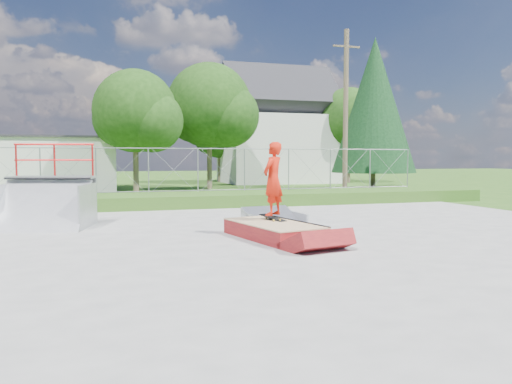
# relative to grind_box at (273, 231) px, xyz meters

# --- Properties ---
(ground) EXTENTS (120.00, 120.00, 0.00)m
(ground) POSITION_rel_grind_box_xyz_m (-0.00, -1.10, -0.20)
(ground) COLOR #2C5718
(ground) RESTS_ON ground
(concrete_pad) EXTENTS (20.00, 16.00, 0.04)m
(concrete_pad) POSITION_rel_grind_box_xyz_m (-0.00, -1.10, -0.18)
(concrete_pad) COLOR gray
(concrete_pad) RESTS_ON ground
(grass_berm) EXTENTS (24.00, 3.00, 0.50)m
(grass_berm) POSITION_rel_grind_box_xyz_m (-0.00, 8.40, 0.05)
(grass_berm) COLOR #2C5718
(grass_berm) RESTS_ON ground
(grind_box) EXTENTS (1.82, 2.89, 0.40)m
(grind_box) POSITION_rel_grind_box_xyz_m (0.00, 0.00, 0.00)
(grind_box) COLOR maroon
(grind_box) RESTS_ON concrete_pad
(quarter_pipe) EXTENTS (2.71, 2.46, 2.30)m
(quarter_pipe) POSITION_rel_grind_box_xyz_m (-5.30, 3.40, 0.95)
(quarter_pipe) COLOR #A8ABB0
(quarter_pipe) RESTS_ON concrete_pad
(flat_bank_ramp) EXTENTS (1.58, 1.66, 0.44)m
(flat_bank_ramp) POSITION_rel_grind_box_xyz_m (0.82, 2.30, 0.02)
(flat_bank_ramp) COLOR #A8ABB0
(flat_bank_ramp) RESTS_ON concrete_pad
(skateboard) EXTENTS (0.52, 0.82, 0.13)m
(skateboard) POSITION_rel_grind_box_xyz_m (0.15, 0.44, 0.24)
(skateboard) COLOR black
(skateboard) RESTS_ON grind_box
(skater) EXTENTS (0.77, 0.75, 1.77)m
(skater) POSITION_rel_grind_box_xyz_m (0.15, 0.44, 1.13)
(skater) COLOR red
(skater) RESTS_ON grind_box
(chain_link_fence) EXTENTS (20.00, 0.06, 1.80)m
(chain_link_fence) POSITION_rel_grind_box_xyz_m (-0.00, 9.40, 1.20)
(chain_link_fence) COLOR gray
(chain_link_fence) RESTS_ON grass_berm
(utility_building_flat) EXTENTS (10.00, 6.00, 3.00)m
(utility_building_flat) POSITION_rel_grind_box_xyz_m (-8.00, 20.90, 1.30)
(utility_building_flat) COLOR silver
(utility_building_flat) RESTS_ON ground
(gable_house) EXTENTS (8.40, 6.08, 8.94)m
(gable_house) POSITION_rel_grind_box_xyz_m (9.00, 24.90, 3.64)
(gable_house) COLOR silver
(gable_house) RESTS_ON ground
(utility_pole) EXTENTS (0.24, 0.24, 8.00)m
(utility_pole) POSITION_rel_grind_box_xyz_m (7.50, 10.90, 3.80)
(utility_pole) COLOR brown
(utility_pole) RESTS_ON ground
(tree_left_near) EXTENTS (4.76, 4.48, 6.65)m
(tree_left_near) POSITION_rel_grind_box_xyz_m (-1.76, 16.74, 4.04)
(tree_left_near) COLOR brown
(tree_left_near) RESTS_ON ground
(tree_center) EXTENTS (5.44, 5.12, 7.60)m
(tree_center) POSITION_rel_grind_box_xyz_m (2.78, 18.71, 4.65)
(tree_center) COLOR brown
(tree_center) RESTS_ON ground
(tree_right_far) EXTENTS (5.10, 4.80, 7.12)m
(tree_right_far) POSITION_rel_grind_box_xyz_m (14.26, 22.73, 4.34)
(tree_right_far) COLOR brown
(tree_right_far) RESTS_ON ground
(tree_back_mid) EXTENTS (4.08, 3.84, 5.70)m
(tree_back_mid) POSITION_rel_grind_box_xyz_m (5.21, 26.76, 3.43)
(tree_back_mid) COLOR brown
(tree_back_mid) RESTS_ON ground
(conifer_tree) EXTENTS (5.04, 5.04, 9.10)m
(conifer_tree) POSITION_rel_grind_box_xyz_m (12.00, 15.90, 4.85)
(conifer_tree) COLOR brown
(conifer_tree) RESTS_ON ground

